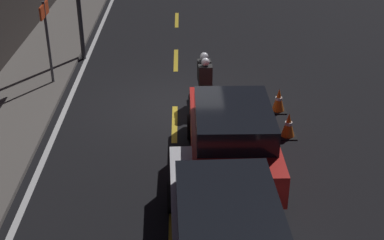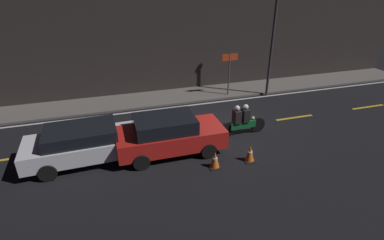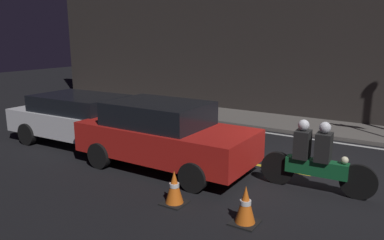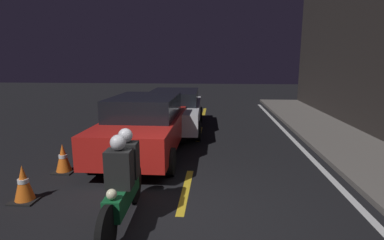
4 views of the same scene
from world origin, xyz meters
The scene contains 12 objects.
ground_plane centered at (0.00, 0.00, 0.00)m, with size 56.00×56.00×0.00m, color black.
raised_curb centered at (0.00, 4.31, 0.06)m, with size 28.00×2.20×0.11m.
building_front centered at (0.00, 5.56, 3.83)m, with size 28.00×0.30×7.65m.
lane_dash_a centered at (-10.00, 0.00, 0.00)m, with size 2.00×0.14×0.01m.
lane_dash_b centered at (-5.50, 0.00, 0.00)m, with size 2.00×0.14×0.01m.
lane_dash_c centered at (-1.00, 0.00, 0.00)m, with size 2.00×0.14×0.01m.
lane_solid_kerb centered at (0.00, 2.96, 0.00)m, with size 25.20×0.14×0.01m.
sedan_white centered at (-6.06, -0.92, 0.74)m, with size 4.58×2.06×1.38m.
taxi_red centered at (-3.05, -1.27, 0.80)m, with size 4.10×1.92×1.52m.
motorcycle centered at (0.22, -0.81, 0.66)m, with size 2.21×0.39×1.41m.
traffic_cone_near centered at (-1.73, -2.77, 0.31)m, with size 0.43×0.43×0.64m.
traffic_cone_mid centered at (-0.34, -2.76, 0.32)m, with size 0.43×0.43×0.65m.
Camera 3 is at (1.91, -7.93, 3.00)m, focal length 35.00 mm.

